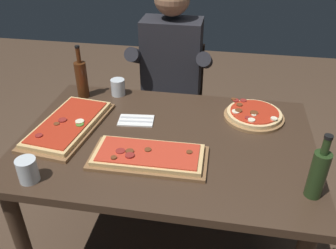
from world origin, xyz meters
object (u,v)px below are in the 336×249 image
object	(u,v)px
pizza_rectangular_left	(68,125)
diner_chair	(173,100)
tumbler_near_camera	(28,171)
pizza_rectangular_front	(149,156)
oil_bottle_amber	(318,173)
tumbler_far_side	(118,87)
seated_diner	(171,74)
wine_bottle_dark	(82,79)
dining_table	(166,155)
pizza_round_far	(254,115)

from	to	relation	value
pizza_rectangular_left	diner_chair	bearing A→B (deg)	64.82
tumbler_near_camera	pizza_rectangular_front	bearing A→B (deg)	25.48
oil_bottle_amber	tumbler_far_side	distance (m)	1.20
tumbler_near_camera	seated_diner	bearing A→B (deg)	70.67
seated_diner	wine_bottle_dark	bearing A→B (deg)	-139.02
dining_table	pizza_rectangular_left	distance (m)	0.51
pizza_rectangular_front	pizza_round_far	xyz separation A→B (m)	(0.47, 0.44, 0.00)
tumbler_far_side	dining_table	bearing A→B (deg)	-48.42
pizza_rectangular_front	diner_chair	size ratio (longest dim) A/B	0.60
pizza_rectangular_front	pizza_rectangular_left	xyz separation A→B (m)	(-0.45, 0.19, 0.00)
dining_table	wine_bottle_dark	xyz separation A→B (m)	(-0.55, 0.35, 0.21)
dining_table	diner_chair	distance (m)	0.88
pizza_rectangular_front	oil_bottle_amber	world-z (taller)	oil_bottle_amber
oil_bottle_amber	diner_chair	distance (m)	1.40
oil_bottle_amber	seated_diner	world-z (taller)	seated_diner
dining_table	oil_bottle_amber	xyz separation A→B (m)	(0.63, -0.28, 0.20)
tumbler_near_camera	diner_chair	world-z (taller)	diner_chair
wine_bottle_dark	tumbler_near_camera	distance (m)	0.74
diner_chair	seated_diner	bearing A→B (deg)	-90.00
pizza_round_far	wine_bottle_dark	xyz separation A→B (m)	(-0.97, 0.08, 0.09)
seated_diner	tumbler_far_side	bearing A→B (deg)	-127.64
pizza_rectangular_front	tumbler_far_side	xyz separation A→B (m)	(-0.31, 0.58, 0.03)
wine_bottle_dark	oil_bottle_amber	world-z (taller)	wine_bottle_dark
wine_bottle_dark	pizza_round_far	bearing A→B (deg)	-4.63
pizza_rectangular_left	pizza_round_far	size ratio (longest dim) A/B	1.79
dining_table	tumbler_far_side	distance (m)	0.56
oil_bottle_amber	tumbler_near_camera	world-z (taller)	oil_bottle_amber
pizza_rectangular_left	seated_diner	distance (m)	0.83
oil_bottle_amber	tumbler_far_side	xyz separation A→B (m)	(-0.99, 0.68, -0.06)
tumbler_far_side	diner_chair	xyz separation A→B (m)	(0.26, 0.45, -0.30)
dining_table	pizza_round_far	distance (m)	0.51
pizza_rectangular_left	seated_diner	size ratio (longest dim) A/B	0.42
pizza_rectangular_front	tumbler_far_side	distance (m)	0.66
pizza_rectangular_front	oil_bottle_amber	distance (m)	0.69
oil_bottle_amber	diner_chair	xyz separation A→B (m)	(-0.73, 1.13, -0.36)
pizza_rectangular_left	wine_bottle_dark	world-z (taller)	wine_bottle_dark
pizza_rectangular_left	tumbler_far_side	world-z (taller)	tumbler_far_side
dining_table	tumbler_near_camera	bearing A→B (deg)	-142.01
pizza_round_far	oil_bottle_amber	world-z (taller)	oil_bottle_amber
pizza_rectangular_left	tumbler_near_camera	distance (m)	0.40
diner_chair	seated_diner	distance (m)	0.28
pizza_rectangular_left	tumbler_far_side	distance (m)	0.42
tumbler_far_side	pizza_round_far	bearing A→B (deg)	-9.92
pizza_rectangular_front	seated_diner	bearing A→B (deg)	93.49
pizza_rectangular_left	diner_chair	size ratio (longest dim) A/B	0.64
dining_table	pizza_rectangular_front	bearing A→B (deg)	-105.28
pizza_rectangular_front	pizza_round_far	size ratio (longest dim) A/B	1.66
pizza_rectangular_front	tumbler_far_side	size ratio (longest dim) A/B	5.43
wine_bottle_dark	diner_chair	size ratio (longest dim) A/B	0.35
tumbler_near_camera	tumbler_far_side	size ratio (longest dim) A/B	1.08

